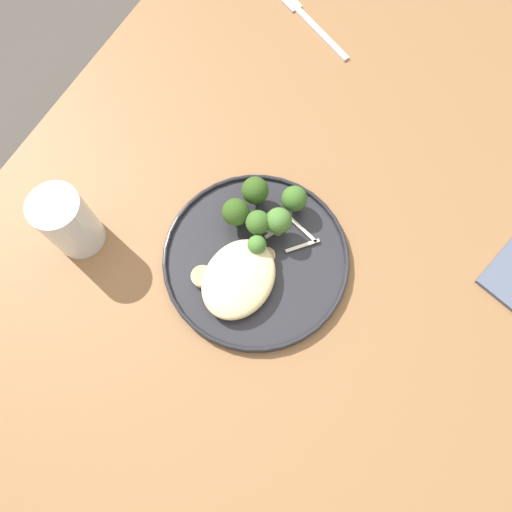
{
  "coord_description": "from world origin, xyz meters",
  "views": [
    {
      "loc": [
        0.25,
        0.07,
        1.43
      ],
      "look_at": [
        0.04,
        -0.04,
        0.76
      ],
      "focal_mm": 32.59,
      "sensor_mm": 36.0,
      "label": 1
    }
  ],
  "objects_px": {
    "seared_scallop_large_seared": "(266,256)",
    "seared_scallop_rear_pale": "(202,277)",
    "dinner_plate": "(256,258)",
    "broccoli_floret_small_sprig": "(255,191)",
    "seared_scallop_half_hidden": "(222,280)",
    "broccoli_floret_right_tilted": "(259,222)",
    "broccoli_floret_near_rim": "(257,245)",
    "seared_scallop_left_edge": "(244,261)",
    "broccoli_floret_center_pile": "(294,199)",
    "dinner_fork": "(313,25)",
    "seared_scallop_tiny_bay": "(248,288)",
    "broccoli_floret_front_edge": "(279,221)",
    "water_glass": "(70,224)",
    "broccoli_floret_left_leaning": "(234,215)"
  },
  "relations": [
    {
      "from": "dinner_plate",
      "to": "broccoli_floret_small_sprig",
      "type": "bearing_deg",
      "value": -150.62
    },
    {
      "from": "broccoli_floret_left_leaning",
      "to": "dinner_fork",
      "type": "bearing_deg",
      "value": -170.25
    },
    {
      "from": "dinner_plate",
      "to": "broccoli_floret_small_sprig",
      "type": "height_order",
      "value": "broccoli_floret_small_sprig"
    },
    {
      "from": "seared_scallop_rear_pale",
      "to": "broccoli_floret_small_sprig",
      "type": "relative_size",
      "value": 0.57
    },
    {
      "from": "seared_scallop_tiny_bay",
      "to": "seared_scallop_large_seared",
      "type": "distance_m",
      "value": 0.06
    },
    {
      "from": "seared_scallop_tiny_bay",
      "to": "water_glass",
      "type": "distance_m",
      "value": 0.28
    },
    {
      "from": "seared_scallop_left_edge",
      "to": "seared_scallop_rear_pale",
      "type": "bearing_deg",
      "value": -39.71
    },
    {
      "from": "dinner_plate",
      "to": "broccoli_floret_near_rim",
      "type": "xyz_separation_m",
      "value": [
        -0.01,
        -0.0,
        0.03
      ]
    },
    {
      "from": "broccoli_floret_small_sprig",
      "to": "broccoli_floret_right_tilted",
      "type": "bearing_deg",
      "value": 34.46
    },
    {
      "from": "broccoli_floret_near_rim",
      "to": "broccoli_floret_left_leaning",
      "type": "xyz_separation_m",
      "value": [
        -0.02,
        -0.05,
        0.01
      ]
    },
    {
      "from": "broccoli_floret_small_sprig",
      "to": "broccoli_floret_near_rim",
      "type": "relative_size",
      "value": 1.22
    },
    {
      "from": "seared_scallop_large_seared",
      "to": "broccoli_floret_small_sprig",
      "type": "bearing_deg",
      "value": -141.35
    },
    {
      "from": "broccoli_floret_right_tilted",
      "to": "broccoli_floret_small_sprig",
      "type": "height_order",
      "value": "same"
    },
    {
      "from": "seared_scallop_left_edge",
      "to": "broccoli_floret_center_pile",
      "type": "xyz_separation_m",
      "value": [
        -0.12,
        0.02,
        0.02
      ]
    },
    {
      "from": "seared_scallop_large_seared",
      "to": "seared_scallop_rear_pale",
      "type": "bearing_deg",
      "value": -42.56
    },
    {
      "from": "seared_scallop_rear_pale",
      "to": "broccoli_floret_right_tilted",
      "type": "relative_size",
      "value": 0.56
    },
    {
      "from": "broccoli_floret_small_sprig",
      "to": "water_glass",
      "type": "height_order",
      "value": "water_glass"
    },
    {
      "from": "broccoli_floret_right_tilted",
      "to": "broccoli_floret_near_rim",
      "type": "bearing_deg",
      "value": 24.08
    },
    {
      "from": "seared_scallop_tiny_bay",
      "to": "broccoli_floret_small_sprig",
      "type": "distance_m",
      "value": 0.15
    },
    {
      "from": "dinner_plate",
      "to": "broccoli_floret_left_leaning",
      "type": "relative_size",
      "value": 4.86
    },
    {
      "from": "seared_scallop_tiny_bay",
      "to": "dinner_fork",
      "type": "bearing_deg",
      "value": -164.51
    },
    {
      "from": "seared_scallop_rear_pale",
      "to": "broccoli_floret_near_rim",
      "type": "bearing_deg",
      "value": 146.1
    },
    {
      "from": "dinner_plate",
      "to": "seared_scallop_rear_pale",
      "type": "bearing_deg",
      "value": -39.06
    },
    {
      "from": "seared_scallop_large_seared",
      "to": "broccoli_floret_right_tilted",
      "type": "height_order",
      "value": "broccoli_floret_right_tilted"
    },
    {
      "from": "broccoli_floret_center_pile",
      "to": "dinner_fork",
      "type": "xyz_separation_m",
      "value": [
        -0.37,
        -0.14,
        -0.04
      ]
    },
    {
      "from": "seared_scallop_half_hidden",
      "to": "water_glass",
      "type": "distance_m",
      "value": 0.24
    },
    {
      "from": "dinner_fork",
      "to": "broccoli_floret_center_pile",
      "type": "bearing_deg",
      "value": 21.24
    },
    {
      "from": "seared_scallop_rear_pale",
      "to": "broccoli_floret_center_pile",
      "type": "xyz_separation_m",
      "value": [
        -0.17,
        0.07,
        0.02
      ]
    },
    {
      "from": "broccoli_floret_front_edge",
      "to": "seared_scallop_rear_pale",
      "type": "bearing_deg",
      "value": -27.2
    },
    {
      "from": "seared_scallop_large_seared",
      "to": "broccoli_floret_near_rim",
      "type": "relative_size",
      "value": 0.54
    },
    {
      "from": "dinner_plate",
      "to": "seared_scallop_tiny_bay",
      "type": "distance_m",
      "value": 0.05
    },
    {
      "from": "seared_scallop_rear_pale",
      "to": "broccoli_floret_right_tilted",
      "type": "height_order",
      "value": "broccoli_floret_right_tilted"
    },
    {
      "from": "seared_scallop_half_hidden",
      "to": "broccoli_floret_left_leaning",
      "type": "distance_m",
      "value": 0.1
    },
    {
      "from": "seared_scallop_tiny_bay",
      "to": "broccoli_floret_right_tilted",
      "type": "xyz_separation_m",
      "value": [
        -0.09,
        -0.03,
        0.03
      ]
    },
    {
      "from": "broccoli_floret_near_rim",
      "to": "broccoli_floret_left_leaning",
      "type": "distance_m",
      "value": 0.06
    },
    {
      "from": "seared_scallop_half_hidden",
      "to": "broccoli_floret_small_sprig",
      "type": "distance_m",
      "value": 0.15
    },
    {
      "from": "seared_scallop_tiny_bay",
      "to": "seared_scallop_large_seared",
      "type": "relative_size",
      "value": 0.98
    },
    {
      "from": "broccoli_floret_small_sprig",
      "to": "dinner_fork",
      "type": "xyz_separation_m",
      "value": [
        -0.38,
        -0.08,
        -0.04
      ]
    },
    {
      "from": "dinner_plate",
      "to": "dinner_fork",
      "type": "height_order",
      "value": "dinner_plate"
    },
    {
      "from": "seared_scallop_left_edge",
      "to": "seared_scallop_rear_pale",
      "type": "distance_m",
      "value": 0.07
    },
    {
      "from": "broccoli_floret_near_rim",
      "to": "broccoli_floret_center_pile",
      "type": "height_order",
      "value": "broccoli_floret_center_pile"
    },
    {
      "from": "seared_scallop_rear_pale",
      "to": "broccoli_floret_small_sprig",
      "type": "bearing_deg",
      "value": 177.34
    },
    {
      "from": "seared_scallop_half_hidden",
      "to": "broccoli_floret_right_tilted",
      "type": "height_order",
      "value": "broccoli_floret_right_tilted"
    },
    {
      "from": "broccoli_floret_left_leaning",
      "to": "water_glass",
      "type": "bearing_deg",
      "value": -57.47
    },
    {
      "from": "seared_scallop_large_seared",
      "to": "dinner_fork",
      "type": "distance_m",
      "value": 0.48
    },
    {
      "from": "broccoli_floret_near_rim",
      "to": "broccoli_floret_center_pile",
      "type": "relative_size",
      "value": 0.89
    },
    {
      "from": "broccoli_floret_near_rim",
      "to": "dinner_fork",
      "type": "height_order",
      "value": "broccoli_floret_near_rim"
    },
    {
      "from": "seared_scallop_left_edge",
      "to": "broccoli_floret_front_edge",
      "type": "xyz_separation_m",
      "value": [
        -0.07,
        0.02,
        0.03
      ]
    },
    {
      "from": "dinner_plate",
      "to": "broccoli_floret_front_edge",
      "type": "height_order",
      "value": "broccoli_floret_front_edge"
    },
    {
      "from": "dinner_fork",
      "to": "water_glass",
      "type": "bearing_deg",
      "value": -13.18
    }
  ]
}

